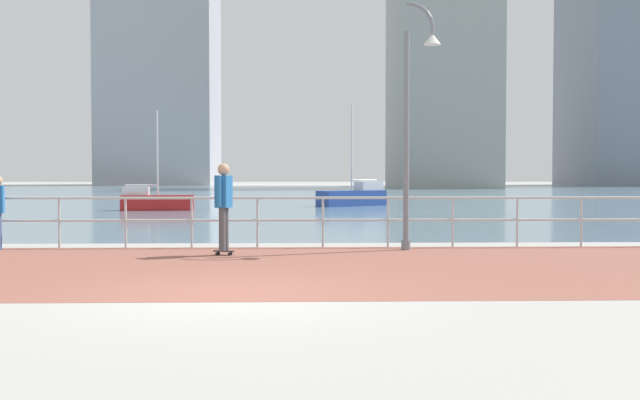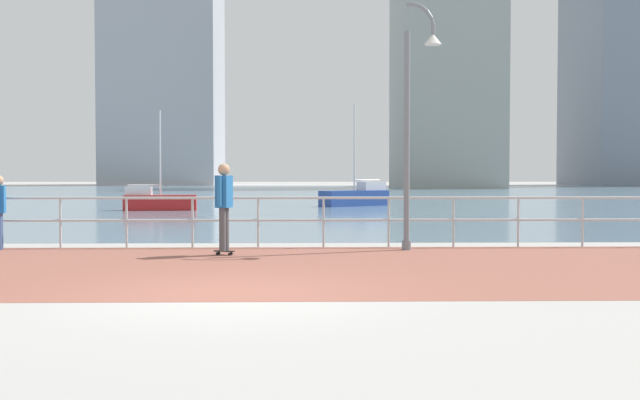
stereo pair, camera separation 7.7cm
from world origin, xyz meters
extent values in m
plane|color=#ADAAA5|center=(0.00, 40.00, 0.00)|extent=(220.00, 220.00, 0.00)
cube|color=#935647|center=(0.00, 2.79, 0.00)|extent=(28.00, 6.81, 0.01)
cube|color=slate|center=(0.00, 51.19, 0.00)|extent=(180.00, 88.00, 0.00)
cylinder|color=#B2BCC1|center=(-4.20, 6.19, 0.53)|extent=(0.05, 0.05, 1.06)
cylinder|color=#B2BCC1|center=(-2.80, 6.19, 0.53)|extent=(0.05, 0.05, 1.06)
cylinder|color=#B2BCC1|center=(-1.40, 6.19, 0.53)|extent=(0.05, 0.05, 1.06)
cylinder|color=#B2BCC1|center=(0.00, 6.19, 0.53)|extent=(0.05, 0.05, 1.06)
cylinder|color=#B2BCC1|center=(1.40, 6.19, 0.53)|extent=(0.05, 0.05, 1.06)
cylinder|color=#B2BCC1|center=(2.80, 6.19, 0.53)|extent=(0.05, 0.05, 1.06)
cylinder|color=#B2BCC1|center=(4.20, 6.19, 0.53)|extent=(0.05, 0.05, 1.06)
cylinder|color=#B2BCC1|center=(5.60, 6.19, 0.53)|extent=(0.05, 0.05, 1.06)
cylinder|color=#B2BCC1|center=(7.00, 6.19, 0.53)|extent=(0.05, 0.05, 1.06)
cylinder|color=#B2BCC1|center=(0.00, 6.19, 1.06)|extent=(25.20, 0.06, 0.06)
cylinder|color=#B2BCC1|center=(0.00, 6.19, 0.58)|extent=(25.20, 0.06, 0.06)
cylinder|color=slate|center=(3.10, 5.59, 0.10)|extent=(0.19, 0.19, 0.20)
cylinder|color=slate|center=(3.10, 5.59, 2.25)|extent=(0.12, 0.12, 4.50)
cylinder|color=slate|center=(3.17, 5.56, 5.04)|extent=(0.20, 0.16, 0.11)
cylinder|color=slate|center=(3.31, 5.49, 4.99)|extent=(0.21, 0.16, 0.15)
cylinder|color=slate|center=(3.42, 5.44, 4.91)|extent=(0.20, 0.16, 0.18)
cylinder|color=slate|center=(3.52, 5.39, 4.79)|extent=(0.18, 0.15, 0.19)
cylinder|color=slate|center=(3.57, 5.36, 4.65)|extent=(0.15, 0.13, 0.19)
cylinder|color=slate|center=(3.59, 5.36, 4.49)|extent=(0.11, 0.11, 0.17)
cone|color=silver|center=(3.59, 5.36, 4.29)|extent=(0.36, 0.36, 0.22)
cylinder|color=black|center=(-0.70, 4.66, 0.03)|extent=(0.07, 0.05, 0.06)
cylinder|color=black|center=(-0.68, 4.73, 0.03)|extent=(0.07, 0.05, 0.06)
cylinder|color=black|center=(-0.45, 4.59, 0.03)|extent=(0.07, 0.05, 0.06)
cylinder|color=black|center=(-0.43, 4.66, 0.03)|extent=(0.07, 0.05, 0.06)
cube|color=black|center=(-0.56, 4.66, 0.08)|extent=(0.41, 0.22, 0.02)
cylinder|color=#4C4C51|center=(-0.59, 4.58, 0.51)|extent=(0.16, 0.16, 0.83)
cylinder|color=#4C4C51|center=(-0.54, 4.74, 0.51)|extent=(0.16, 0.16, 0.83)
cube|color=#236BB2|center=(-0.56, 4.66, 1.23)|extent=(0.33, 0.39, 0.62)
cylinder|color=#236BB2|center=(-0.63, 4.44, 1.25)|extent=(0.11, 0.11, 0.59)
cylinder|color=#236BB2|center=(-0.50, 4.88, 1.25)|extent=(0.11, 0.11, 0.59)
sphere|color=tan|center=(-0.56, 4.66, 1.66)|extent=(0.23, 0.23, 0.23)
cylinder|color=#384C7A|center=(-5.37, 5.92, 0.38)|extent=(0.16, 0.16, 0.76)
cylinder|color=#236BB2|center=(-5.41, 6.06, 1.06)|extent=(0.11, 0.11, 0.54)
cube|color=#284799|center=(3.50, 27.01, 0.39)|extent=(3.61, 2.91, 0.77)
cube|color=silver|center=(4.40, 27.60, 0.98)|extent=(1.51, 1.36, 0.43)
cylinder|color=silver|center=(3.50, 27.01, 2.91)|extent=(0.09, 0.09, 4.28)
cylinder|color=silver|center=(4.16, 27.44, 1.28)|extent=(1.39, 0.95, 0.07)
cube|color=#B21E1E|center=(-5.28, 22.80, 0.33)|extent=(3.18, 1.27, 0.66)
cube|color=silver|center=(-6.20, 22.71, 0.85)|extent=(1.18, 0.78, 0.37)
cylinder|color=silver|center=(-5.28, 22.80, 2.51)|extent=(0.07, 0.07, 3.69)
cylinder|color=silver|center=(-5.95, 22.73, 1.11)|extent=(1.39, 0.20, 0.06)
cube|color=#A3A8B2|center=(-20.19, 104.23, 21.35)|extent=(16.69, 15.79, 42.70)
cube|color=#939993|center=(17.82, 78.44, 17.08)|extent=(11.58, 14.50, 34.17)
cube|color=slate|center=(48.72, 96.58, 19.91)|extent=(16.33, 17.34, 39.83)
camera|label=1|loc=(0.89, -9.62, 1.56)|focal=41.57mm
camera|label=2|loc=(0.97, -9.62, 1.56)|focal=41.57mm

